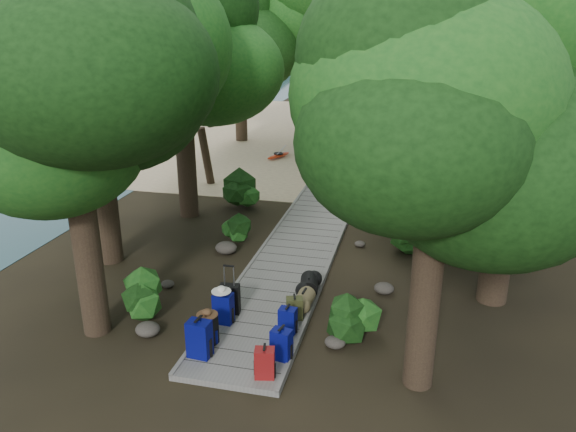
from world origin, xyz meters
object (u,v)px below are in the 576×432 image
(backpack_left_a, at_px, (199,337))
(backpack_right_c, at_px, (288,319))
(sun_lounger, at_px, (418,165))
(suitcase_on_boardwalk, at_px, (230,299))
(backpack_left_b, at_px, (208,328))
(duffel_right_khaki, at_px, (304,299))
(backpack_right_b, at_px, (281,343))
(kayak, at_px, (279,155))
(duffel_right_black, at_px, (309,284))
(lone_suitcase_on_sand, at_px, (347,172))
(backpack_right_d, at_px, (294,307))
(backpack_right_a, at_px, (265,362))
(backpack_left_c, at_px, (223,307))

(backpack_left_a, relative_size, backpack_right_c, 1.37)
(sun_lounger, bearing_deg, suitcase_on_boardwalk, -127.65)
(backpack_left_b, xyz_separation_m, suitcase_on_boardwalk, (0.03, 1.21, 0.00))
(suitcase_on_boardwalk, bearing_deg, duffel_right_khaki, 14.92)
(backpack_right_c, relative_size, suitcase_on_boardwalk, 0.90)
(backpack_right_c, bearing_deg, backpack_right_b, -78.53)
(suitcase_on_boardwalk, height_order, kayak, suitcase_on_boardwalk)
(duffel_right_black, height_order, sun_lounger, sun_lounger)
(duffel_right_black, bearing_deg, backpack_right_b, -99.13)
(backpack_left_b, bearing_deg, kayak, 115.44)
(suitcase_on_boardwalk, bearing_deg, lone_suitcase_on_sand, 77.61)
(backpack_left_a, bearing_deg, backpack_right_d, 56.10)
(backpack_right_a, distance_m, kayak, 15.92)
(backpack_left_a, distance_m, backpack_left_b, 0.44)
(backpack_right_c, xyz_separation_m, duffel_right_khaki, (0.11, 1.05, -0.11))
(duffel_right_black, relative_size, suitcase_on_boardwalk, 0.99)
(duffel_right_black, distance_m, lone_suitcase_on_sand, 9.43)
(backpack_right_b, bearing_deg, backpack_right_d, 104.46)
(sun_lounger, bearing_deg, backpack_left_b, -126.44)
(backpack_right_d, bearing_deg, duffel_right_black, 70.74)
(suitcase_on_boardwalk, xyz_separation_m, kayak, (-2.43, 13.50, -0.27))
(duffel_right_khaki, height_order, duffel_right_black, duffel_right_black)
(sun_lounger, bearing_deg, lone_suitcase_on_sand, -165.47)
(backpack_left_b, bearing_deg, suitcase_on_boardwalk, 104.75)
(backpack_left_a, bearing_deg, sun_lounger, 80.91)
(backpack_left_b, distance_m, duffel_right_black, 2.88)
(backpack_right_c, xyz_separation_m, sun_lounger, (2.22, 13.05, -0.08))
(backpack_right_d, bearing_deg, backpack_left_a, -145.19)
(backpack_right_d, height_order, suitcase_on_boardwalk, suitcase_on_boardwalk)
(kayak, bearing_deg, backpack_left_a, -57.48)
(backpack_left_c, relative_size, backpack_right_a, 1.17)
(backpack_left_a, height_order, kayak, backpack_left_a)
(backpack_left_a, relative_size, backpack_right_d, 1.53)
(backpack_right_c, distance_m, sun_lounger, 13.23)
(lone_suitcase_on_sand, bearing_deg, backpack_right_a, -103.03)
(kayak, bearing_deg, duffel_right_black, -48.98)
(backpack_left_b, xyz_separation_m, backpack_right_d, (1.40, 1.29, -0.06))
(backpack_right_b, xyz_separation_m, sun_lounger, (2.12, 13.95, -0.12))
(lone_suitcase_on_sand, height_order, kayak, lone_suitcase_on_sand)
(backpack_right_c, bearing_deg, lone_suitcase_on_sand, 96.95)
(backpack_left_a, distance_m, lone_suitcase_on_sand, 12.37)
(backpack_right_b, height_order, kayak, backpack_right_b)
(backpack_left_a, relative_size, suitcase_on_boardwalk, 1.23)
(sun_lounger, bearing_deg, duffel_right_black, -122.50)
(duffel_right_black, xyz_separation_m, lone_suitcase_on_sand, (-0.44, 9.42, 0.06))
(suitcase_on_boardwalk, bearing_deg, backpack_right_c, -25.74)
(sun_lounger, bearing_deg, backpack_left_a, -125.98)
(kayak, height_order, sun_lounger, sun_lounger)
(backpack_left_b, distance_m, backpack_right_a, 1.54)
(backpack_right_b, height_order, suitcase_on_boardwalk, backpack_right_b)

